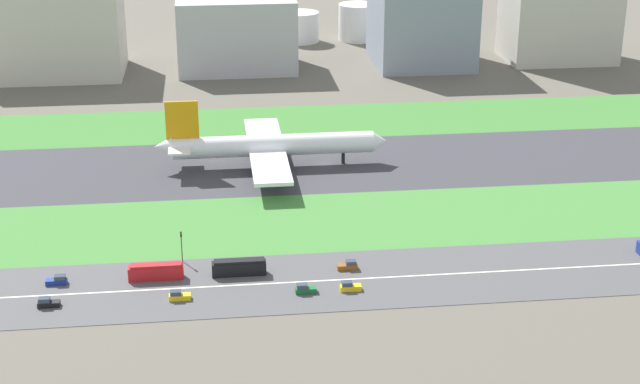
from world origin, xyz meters
TOP-DOWN VIEW (x-y plane):
  - ground_plane at (0.00, 0.00)m, footprint 800.00×800.00m
  - runway at (0.00, 0.00)m, footprint 280.00×46.00m
  - grass_median_north at (0.00, 41.00)m, footprint 280.00×36.00m
  - grass_median_south at (0.00, -41.00)m, footprint 280.00×36.00m
  - highway at (0.00, -73.00)m, footprint 280.00×28.00m
  - highway_centerline at (0.00, -73.00)m, footprint 266.00×0.50m
  - airliner at (-16.13, 0.00)m, footprint 65.00×56.00m
  - bus_1 at (-27.01, -68.00)m, footprint 11.60×2.50m
  - car_3 at (-65.85, -78.00)m, footprint 4.40×1.80m
  - car_1 at (-13.85, -78.00)m, footprint 4.40×1.80m
  - car_4 at (-39.73, -78.00)m, footprint 4.40×1.80m
  - bus_0 at (-44.64, -68.00)m, footprint 11.60×2.50m
  - car_6 at (-4.50, -78.00)m, footprint 4.40×1.80m
  - car_0 at (-65.23, -68.00)m, footprint 4.40×1.80m
  - car_2 at (-3.32, -68.00)m, footprint 4.40×1.80m
  - traffic_light at (-39.24, -60.01)m, footprint 0.36×0.50m
  - terminal_building at (-90.00, 114.00)m, footprint 53.16×37.21m
  - hangar_building at (-20.37, 114.00)m, footprint 44.80×32.27m
  - office_tower at (51.97, 114.00)m, footprint 36.90×39.94m
  - fuel_tank_west at (-18.19, 159.00)m, footprint 16.59×16.59m
  - fuel_tank_centre at (8.37, 159.00)m, footprint 16.94×16.94m
  - fuel_tank_east at (34.16, 159.00)m, footprint 17.29×17.29m

SIDE VIEW (x-z plane):
  - ground_plane at x=0.00m, z-range 0.00..0.00m
  - runway at x=0.00m, z-range 0.00..0.10m
  - grass_median_north at x=0.00m, z-range 0.00..0.10m
  - grass_median_south at x=0.00m, z-range 0.00..0.10m
  - highway at x=0.00m, z-range 0.00..0.10m
  - highway_centerline at x=0.00m, z-range 0.10..0.11m
  - car_3 at x=-65.85m, z-range -0.08..1.92m
  - car_1 at x=-13.85m, z-range -0.08..1.92m
  - car_4 at x=-39.73m, z-range -0.08..1.92m
  - car_6 at x=-4.50m, z-range -0.08..1.92m
  - car_0 at x=-65.23m, z-range -0.08..1.92m
  - car_2 at x=-3.32m, z-range -0.08..1.92m
  - bus_1 at x=-27.01m, z-range 0.07..3.57m
  - bus_0 at x=-44.64m, z-range 0.07..3.57m
  - traffic_light at x=-39.24m, z-range 0.69..7.89m
  - airliner at x=-16.13m, z-range -3.62..16.08m
  - fuel_tank_centre at x=8.37m, z-range 0.00..12.78m
  - fuel_tank_east at x=34.16m, z-range 0.00..15.72m
  - fuel_tank_west at x=-18.19m, z-range 0.00..17.24m
  - hangar_building at x=-20.37m, z-range 0.00..27.75m
  - terminal_building at x=-90.00m, z-range 0.00..34.14m
  - office_tower at x=51.97m, z-range 0.00..37.83m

